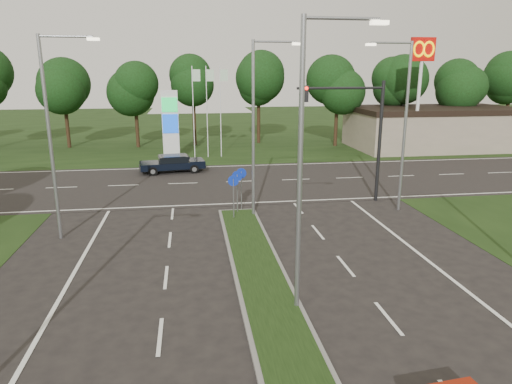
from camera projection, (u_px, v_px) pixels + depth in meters
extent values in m
cube|color=black|center=(207.00, 129.00, 61.58)|extent=(160.00, 50.00, 0.02)
cube|color=black|center=(226.00, 182.00, 31.92)|extent=(160.00, 12.00, 0.02)
cube|color=slate|center=(285.00, 344.00, 12.76)|extent=(2.00, 26.00, 0.12)
cube|color=gray|center=(433.00, 128.00, 45.99)|extent=(16.00, 9.00, 4.00)
cylinder|color=gray|center=(300.00, 174.00, 13.66)|extent=(0.16, 0.16, 9.00)
cylinder|color=gray|center=(342.00, 18.00, 12.70)|extent=(2.20, 0.10, 0.10)
cube|color=#FFF2CC|center=(379.00, 23.00, 12.88)|extent=(0.50, 0.22, 0.12)
cylinder|color=gray|center=(253.00, 132.00, 23.23)|extent=(0.16, 0.16, 9.00)
cylinder|color=gray|center=(275.00, 42.00, 22.27)|extent=(2.20, 0.10, 0.10)
cube|color=#FFF2CC|center=(297.00, 44.00, 22.45)|extent=(0.50, 0.22, 0.12)
cylinder|color=gray|center=(50.00, 142.00, 20.01)|extent=(0.16, 0.16, 9.00)
cylinder|color=gray|center=(66.00, 36.00, 19.05)|extent=(2.20, 0.10, 0.10)
cube|color=#FFF2CC|center=(93.00, 39.00, 19.23)|extent=(0.50, 0.22, 0.12)
cylinder|color=gray|center=(405.00, 129.00, 24.39)|extent=(0.16, 0.16, 9.00)
cylinder|color=gray|center=(392.00, 43.00, 23.11)|extent=(2.20, 0.10, 0.10)
cube|color=#FFF2CC|center=(371.00, 45.00, 22.98)|extent=(0.50, 0.22, 0.12)
cylinder|color=black|center=(380.00, 142.00, 26.48)|extent=(0.20, 0.20, 7.00)
cylinder|color=black|center=(341.00, 88.00, 25.34)|extent=(5.00, 0.14, 0.14)
cube|color=black|center=(306.00, 94.00, 25.14)|extent=(0.28, 0.28, 0.90)
sphere|color=#FF190C|center=(307.00, 88.00, 24.89)|extent=(0.20, 0.20, 0.20)
cylinder|color=gray|center=(234.00, 200.00, 23.46)|extent=(0.06, 0.06, 2.20)
cylinder|color=#0C26A5|center=(233.00, 181.00, 23.21)|extent=(0.56, 0.04, 0.56)
cylinder|color=gray|center=(237.00, 194.00, 24.46)|extent=(0.06, 0.06, 2.20)
cylinder|color=#0C26A5|center=(237.00, 176.00, 24.21)|extent=(0.56, 0.04, 0.56)
cylinder|color=gray|center=(241.00, 191.00, 25.17)|extent=(0.06, 0.06, 2.20)
cylinder|color=#0C26A5|center=(241.00, 173.00, 24.92)|extent=(0.56, 0.04, 0.56)
cube|color=silver|center=(171.00, 126.00, 39.20)|extent=(1.40, 0.30, 6.00)
cube|color=#0CA53F|center=(169.00, 105.00, 38.57)|extent=(1.30, 0.08, 1.20)
cube|color=#0C3FBF|center=(170.00, 124.00, 38.98)|extent=(1.30, 0.08, 1.60)
cylinder|color=silver|center=(193.00, 113.00, 40.19)|extent=(0.08, 0.08, 8.00)
cube|color=#B2D8B2|center=(196.00, 75.00, 39.43)|extent=(0.70, 0.02, 1.00)
cylinder|color=silver|center=(207.00, 113.00, 40.36)|extent=(0.08, 0.08, 8.00)
cube|color=#B2D8B2|center=(210.00, 75.00, 39.59)|extent=(0.70, 0.02, 1.00)
cylinder|color=silver|center=(221.00, 112.00, 40.53)|extent=(0.08, 0.08, 8.00)
cube|color=#B2D8B2|center=(224.00, 75.00, 39.76)|extent=(0.70, 0.02, 1.00)
cylinder|color=silver|center=(418.00, 101.00, 40.84)|extent=(0.30, 0.30, 10.00)
cube|color=#BF0C07|center=(423.00, 49.00, 39.72)|extent=(2.20, 0.35, 2.00)
torus|color=#FFC600|center=(419.00, 49.00, 39.45)|extent=(1.06, 0.16, 1.06)
torus|color=#FFC600|center=(429.00, 49.00, 39.57)|extent=(1.06, 0.16, 1.06)
cylinder|color=black|center=(213.00, 125.00, 46.67)|extent=(0.36, 0.36, 4.40)
sphere|color=black|center=(212.00, 82.00, 45.58)|extent=(6.00, 6.00, 6.00)
sphere|color=black|center=(215.00, 72.00, 45.17)|extent=(4.80, 4.80, 4.80)
cube|color=black|center=(172.00, 165.00, 34.92)|extent=(5.03, 2.61, 0.49)
cube|color=black|center=(173.00, 159.00, 34.83)|extent=(2.32, 1.95, 0.46)
cube|color=black|center=(173.00, 156.00, 34.77)|extent=(1.93, 1.80, 0.04)
cylinder|color=black|center=(153.00, 172.00, 33.73)|extent=(0.70, 0.31, 0.68)
cylinder|color=black|center=(151.00, 167.00, 35.41)|extent=(0.70, 0.31, 0.68)
cylinder|color=black|center=(194.00, 169.00, 34.56)|extent=(0.70, 0.31, 0.68)
cylinder|color=black|center=(191.00, 165.00, 36.24)|extent=(0.70, 0.31, 0.68)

